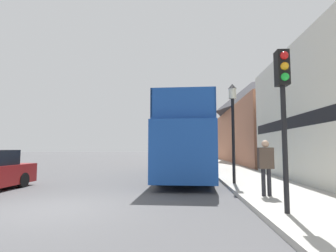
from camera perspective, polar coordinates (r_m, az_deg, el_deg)
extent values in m
plane|color=#4C4C4F|center=(28.20, -4.01, -8.12)|extent=(144.00, 144.00, 0.00)
cube|color=#ADAAA3|center=(25.21, 11.12, -8.28)|extent=(3.21, 108.00, 0.14)
cube|color=black|center=(12.57, 26.95, 1.04)|extent=(0.12, 12.48, 0.55)
cube|color=#9E664C|center=(31.31, 18.08, -2.20)|extent=(6.00, 23.05, 5.85)
pyramid|color=#2D2D33|center=(31.84, 17.86, 6.13)|extent=(6.00, 23.05, 3.39)
cube|color=#19479E|center=(14.84, 3.99, -5.31)|extent=(2.90, 10.87, 2.41)
cube|color=white|center=(14.30, 3.94, -4.85)|extent=(2.75, 6.02, 0.45)
cube|color=black|center=(14.85, 3.98, -2.60)|extent=(2.90, 10.01, 0.70)
cube|color=#19479E|center=(14.88, 3.96, -0.48)|extent=(2.87, 10.01, 0.10)
cube|color=#19479E|center=(15.02, -0.72, 1.88)|extent=(0.43, 9.92, 1.16)
cube|color=#19479E|center=(14.96, 8.64, 1.96)|extent=(0.43, 9.92, 1.16)
cube|color=#19479E|center=(10.07, 3.26, 5.20)|extent=(2.52, 0.16, 1.16)
cube|color=#19479E|center=(19.13, 4.26, 0.45)|extent=(2.57, 1.60, 1.16)
cylinder|color=black|center=(18.27, 0.67, -8.23)|extent=(0.32, 1.09, 1.08)
cylinder|color=black|center=(18.23, 7.86, -8.20)|extent=(0.32, 1.09, 1.08)
cylinder|color=black|center=(11.85, -1.91, -10.09)|extent=(0.32, 1.09, 1.08)
cylinder|color=black|center=(11.78, 9.25, -10.06)|extent=(0.32, 1.09, 1.08)
cube|color=silver|center=(23.55, 4.85, -7.45)|extent=(1.94, 4.54, 0.70)
cube|color=black|center=(23.40, 4.85, -5.88)|extent=(1.66, 2.20, 0.59)
cylinder|color=black|center=(24.92, 2.74, -7.76)|extent=(0.22, 0.70, 0.69)
cylinder|color=black|center=(25.01, 6.60, -7.73)|extent=(0.22, 0.70, 0.69)
cylinder|color=black|center=(22.14, 2.87, -8.14)|extent=(0.22, 0.70, 0.69)
cylinder|color=black|center=(22.24, 7.22, -8.09)|extent=(0.22, 0.70, 0.69)
cylinder|color=black|center=(12.67, -29.03, -10.25)|extent=(0.22, 0.61, 0.60)
cylinder|color=#232328|center=(8.93, 20.08, -11.41)|extent=(0.13, 0.13, 0.84)
cylinder|color=#232328|center=(8.98, 21.17, -11.34)|extent=(0.13, 0.13, 0.84)
cube|color=#4C3D33|center=(8.90, 20.48, -6.55)|extent=(0.46, 0.25, 0.67)
sphere|color=tan|center=(8.89, 20.39, -3.66)|extent=(0.23, 0.23, 0.23)
cylinder|color=black|center=(6.73, 24.09, -4.42)|extent=(0.12, 0.12, 2.98)
cube|color=black|center=(7.00, 23.54, 11.45)|extent=(0.28, 0.31, 0.85)
sphere|color=red|center=(6.92, 23.97, 13.85)|extent=(0.19, 0.19, 0.19)
sphere|color=orange|center=(6.85, 24.04, 11.82)|extent=(0.19, 0.19, 0.19)
sphere|color=green|center=(6.78, 24.12, 9.76)|extent=(0.19, 0.19, 0.19)
cylinder|color=black|center=(11.62, 14.04, -3.09)|extent=(0.13, 0.13, 3.63)
cylinder|color=silver|center=(11.85, 13.84, 6.82)|extent=(0.32, 0.32, 0.45)
cone|color=black|center=(11.92, 13.81, 8.39)|extent=(0.35, 0.35, 0.22)
cylinder|color=black|center=(19.92, 9.77, -2.59)|extent=(0.13, 0.13, 4.48)
cylinder|color=silver|center=(20.16, 9.67, 4.42)|extent=(0.32, 0.32, 0.45)
cone|color=black|center=(20.22, 9.65, 5.36)|extent=(0.35, 0.35, 0.22)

